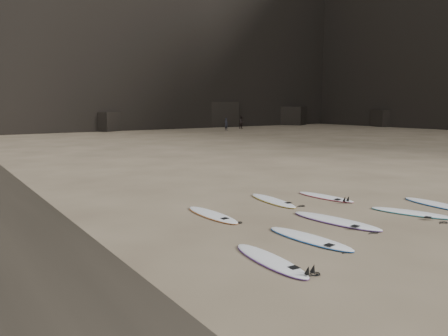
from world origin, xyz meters
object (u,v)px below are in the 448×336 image
object	(u,v)px
surfboard_6	(273,200)
surfboard_0	(270,260)
surfboard_1	(309,238)
surfboard_4	(439,205)
surfboard_3	(412,213)
person_a	(226,124)
surfboard_2	(336,220)
surfboard_5	(212,214)
surfboard_7	(325,197)
person_b	(242,122)

from	to	relation	value
surfboard_6	surfboard_0	bearing A→B (deg)	-124.63
surfboard_1	surfboard_4	xyz separation A→B (m)	(6.08, 0.17, 0.00)
surfboard_6	surfboard_1	bearing A→B (deg)	-112.01
surfboard_3	person_a	world-z (taller)	person_a
surfboard_4	surfboard_6	distance (m)	5.39
surfboard_6	surfboard_2	bearing A→B (deg)	-88.18
surfboard_6	person_a	size ratio (longest dim) A/B	1.60
surfboard_0	person_a	xyz separation A→B (m)	(25.45, 38.47, 0.73)
surfboard_5	surfboard_7	bearing A→B (deg)	-2.53
surfboard_6	person_b	world-z (taller)	person_b
surfboard_7	surfboard_3	bearing A→B (deg)	-88.36
surfboard_4	person_b	world-z (taller)	person_b
surfboard_4	surfboard_5	distance (m)	7.47
surfboard_2	surfboard_6	distance (m)	3.00
surfboard_1	surfboard_7	xyz separation A→B (m)	(3.96, 3.14, -0.00)
surfboard_0	surfboard_2	bearing A→B (deg)	24.74
surfboard_2	person_a	distance (m)	43.12
surfboard_0	surfboard_2	world-z (taller)	surfboard_2
surfboard_3	person_a	size ratio (longest dim) A/B	1.58
surfboard_2	surfboard_0	bearing A→B (deg)	-168.55
surfboard_7	surfboard_4	bearing A→B (deg)	-61.07
surfboard_2	surfboard_3	bearing A→B (deg)	-23.74
surfboard_3	surfboard_6	bearing A→B (deg)	102.32
surfboard_1	person_b	bearing A→B (deg)	49.57
surfboard_5	person_b	distance (m)	46.37
surfboard_0	surfboard_6	xyz separation A→B (m)	(3.79, 4.33, 0.00)
person_a	surfboard_5	bearing A→B (deg)	131.99
surfboard_6	surfboard_7	bearing A→B (deg)	-10.48
surfboard_0	surfboard_4	size ratio (longest dim) A/B	0.92
surfboard_3	surfboard_4	xyz separation A→B (m)	(1.68, 0.10, 0.00)
surfboard_6	person_a	xyz separation A→B (m)	(21.66, 34.14, 0.73)
surfboard_5	person_b	bearing A→B (deg)	51.46
surfboard_1	surfboard_6	bearing A→B (deg)	55.71
surfboard_4	person_a	size ratio (longest dim) A/B	1.68
surfboard_2	person_b	distance (m)	46.99
surfboard_5	surfboard_3	bearing A→B (deg)	-33.02
person_a	person_b	bearing A→B (deg)	-75.35
person_b	surfboard_1	bearing A→B (deg)	-132.34
surfboard_5	surfboard_7	distance (m)	4.67
surfboard_6	person_a	distance (m)	40.44
surfboard_0	surfboard_7	xyz separation A→B (m)	(5.72, 3.74, -0.00)
surfboard_0	surfboard_7	distance (m)	6.83
surfboard_3	person_b	world-z (taller)	person_b
surfboard_0	surfboard_7	bearing A→B (deg)	37.23
surfboard_5	surfboard_6	distance (m)	2.78
surfboard_0	surfboard_4	distance (m)	7.87
surfboard_1	person_b	size ratio (longest dim) A/B	1.47
surfboard_5	person_a	world-z (taller)	person_a
surfboard_7	person_b	distance (m)	43.79
surfboard_2	surfboard_7	distance (m)	3.24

